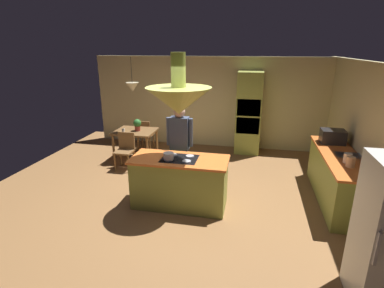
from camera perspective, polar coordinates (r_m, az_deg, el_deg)
name	(u,v)px	position (r m, az deg, el deg)	size (l,w,h in m)	color
ground	(183,199)	(5.84, -1.80, -10.51)	(8.16, 8.16, 0.00)	olive
wall_back	(210,102)	(8.65, 3.55, 7.93)	(6.80, 0.10, 2.55)	beige
wall_right	(373,140)	(5.94, 31.25, 0.58)	(0.10, 7.20, 2.55)	beige
kitchen_island	(180,182)	(5.46, -2.34, -7.23)	(1.73, 0.78, 0.94)	#939E42
counter_run_right	(337,177)	(6.26, 25.96, -5.70)	(0.73, 2.41, 0.92)	#939E42
oven_tower	(249,113)	(8.20, 10.76, 5.79)	(0.66, 0.62, 2.19)	#939E42
dining_table	(135,135)	(7.78, -10.77, 1.77)	(1.01, 0.86, 0.76)	brown
person_at_island	(180,142)	(5.90, -2.37, 0.30)	(0.53, 0.23, 1.73)	tan
range_hood	(179,99)	(5.00, -2.56, 8.55)	(1.10, 1.10, 1.00)	#939E42
pendant_light_over_table	(132,87)	(7.54, -11.31, 10.63)	(0.32, 0.32, 0.82)	beige
chair_facing_island	(125,148)	(7.26, -12.63, -0.78)	(0.40, 0.40, 0.87)	brown
chair_by_back_wall	(145,133)	(8.40, -9.03, 2.03)	(0.40, 0.40, 0.87)	brown
potted_plant_on_table	(137,124)	(7.69, -10.40, 3.74)	(0.20, 0.20, 0.30)	#99382D
cup_on_table	(123,131)	(7.64, -12.98, 2.51)	(0.07, 0.07, 0.09)	white
canister_flour	(351,162)	(5.54, 28.05, -3.02)	(0.14, 0.14, 0.17)	#E0B78C
canister_sugar	(348,158)	(5.70, 27.58, -2.41)	(0.13, 0.13, 0.17)	silver
microwave_on_counter	(333,136)	(6.72, 25.28, 1.31)	(0.46, 0.36, 0.28)	#232326
cooking_pot_on_cooktop	(169,156)	(5.18, -4.49, -2.32)	(0.18, 0.18, 0.12)	#B2B2B7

